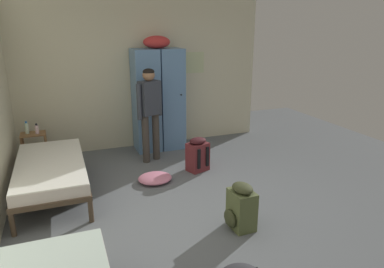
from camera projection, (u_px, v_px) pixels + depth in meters
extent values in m
plane|color=slate|center=(200.00, 212.00, 4.42)|extent=(9.02, 9.02, 0.00)
cube|color=beige|center=(143.00, 70.00, 6.53)|extent=(4.64, 0.06, 2.89)
cube|color=beige|center=(191.00, 63.00, 6.79)|extent=(0.55, 0.01, 0.40)
cube|color=#5B84B2|center=(146.00, 101.00, 6.40)|extent=(0.44, 0.52, 1.85)
cylinder|color=black|center=(156.00, 97.00, 6.16)|extent=(0.02, 0.03, 0.02)
cube|color=#5B84B2|center=(170.00, 99.00, 6.55)|extent=(0.44, 0.52, 1.85)
cylinder|color=black|center=(181.00, 95.00, 6.31)|extent=(0.02, 0.03, 0.02)
ellipsoid|color=red|center=(157.00, 42.00, 6.17)|extent=(0.48, 0.36, 0.22)
cylinder|color=brown|center=(23.00, 155.00, 5.60)|extent=(0.03, 0.03, 0.55)
cylinder|color=brown|center=(47.00, 152.00, 5.72)|extent=(0.03, 0.03, 0.55)
cylinder|color=brown|center=(24.00, 149.00, 5.85)|extent=(0.03, 0.03, 0.55)
cylinder|color=brown|center=(47.00, 147.00, 5.96)|extent=(0.03, 0.03, 0.55)
cube|color=brown|center=(36.00, 155.00, 5.81)|extent=(0.38, 0.30, 0.02)
cube|color=brown|center=(33.00, 134.00, 5.70)|extent=(0.38, 0.30, 0.02)
cylinder|color=#473828|center=(101.00, 261.00, 3.30)|extent=(0.06, 0.06, 0.28)
cylinder|color=#473828|center=(12.00, 225.00, 3.89)|extent=(0.06, 0.06, 0.28)
cylinder|color=#473828|center=(91.00, 211.00, 4.17)|extent=(0.06, 0.06, 0.28)
cylinder|color=#473828|center=(24.00, 165.00, 5.53)|extent=(0.06, 0.06, 0.28)
cylinder|color=#473828|center=(80.00, 158.00, 5.81)|extent=(0.06, 0.06, 0.28)
cube|color=#473828|center=(51.00, 174.00, 4.80)|extent=(0.90, 1.90, 0.06)
cube|color=silver|center=(50.00, 167.00, 4.77)|extent=(0.87, 1.84, 0.14)
cube|color=white|center=(50.00, 162.00, 4.75)|extent=(0.86, 1.82, 0.01)
cylinder|color=#3D3833|center=(156.00, 136.00, 6.07)|extent=(0.12, 0.12, 0.82)
cylinder|color=#3D3833|center=(146.00, 139.00, 5.92)|extent=(0.12, 0.12, 0.82)
cube|color=#333842|center=(149.00, 98.00, 5.79)|extent=(0.39, 0.32, 0.56)
cylinder|color=#333842|center=(159.00, 98.00, 5.94)|extent=(0.08, 0.08, 0.58)
cylinder|color=#333842|center=(139.00, 102.00, 5.66)|extent=(0.08, 0.08, 0.58)
sphere|color=#936B4C|center=(149.00, 75.00, 5.68)|extent=(0.20, 0.20, 0.20)
ellipsoid|color=black|center=(149.00, 72.00, 5.67)|extent=(0.19, 0.19, 0.11)
cylinder|color=silver|center=(27.00, 128.00, 5.66)|extent=(0.06, 0.06, 0.18)
cylinder|color=#2666B2|center=(26.00, 122.00, 5.63)|extent=(0.03, 0.03, 0.03)
cylinder|color=beige|center=(37.00, 129.00, 5.66)|extent=(0.06, 0.06, 0.14)
cylinder|color=black|center=(36.00, 124.00, 5.64)|extent=(0.03, 0.03, 0.03)
cube|color=maroon|center=(198.00, 157.00, 5.64)|extent=(0.38, 0.33, 0.46)
ellipsoid|color=#42191E|center=(192.00, 159.00, 5.77)|extent=(0.25, 0.15, 0.20)
ellipsoid|color=#42191E|center=(198.00, 141.00, 5.56)|extent=(0.34, 0.30, 0.10)
cube|color=black|center=(207.00, 156.00, 5.58)|extent=(0.06, 0.04, 0.32)
cube|color=black|center=(199.00, 159.00, 5.48)|extent=(0.06, 0.04, 0.32)
cube|color=#566038|center=(242.00, 209.00, 4.03)|extent=(0.25, 0.33, 0.46)
ellipsoid|color=#383D23|center=(230.00, 219.00, 4.00)|extent=(0.09, 0.24, 0.20)
ellipsoid|color=#383D23|center=(243.00, 188.00, 3.95)|extent=(0.23, 0.30, 0.10)
cube|color=black|center=(248.00, 202.00, 4.15)|extent=(0.03, 0.05, 0.32)
cube|color=black|center=(256.00, 209.00, 4.00)|extent=(0.03, 0.05, 0.32)
ellipsoid|color=pink|center=(155.00, 178.00, 5.27)|extent=(0.51, 0.45, 0.11)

